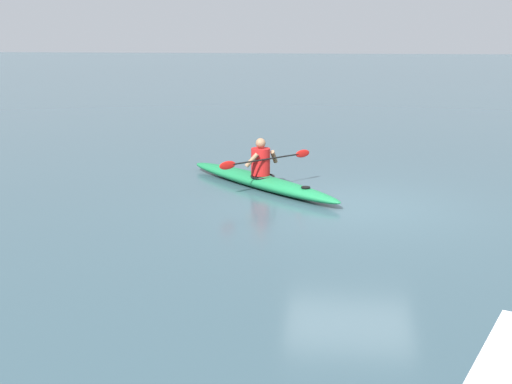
{
  "coord_description": "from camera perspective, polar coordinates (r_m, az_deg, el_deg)",
  "views": [
    {
      "loc": [
        0.36,
        12.35,
        3.29
      ],
      "look_at": [
        1.45,
        3.46,
        1.08
      ],
      "focal_mm": 46.56,
      "sensor_mm": 36.0,
      "label": 1
    }
  ],
  "objects": [
    {
      "name": "kayak",
      "position": [
        14.1,
        0.33,
        0.95
      ],
      "size": [
        3.8,
        3.72,
        0.28
      ],
      "color": "#19723F",
      "rests_on": "ground"
    },
    {
      "name": "kayaker",
      "position": [
        13.97,
        0.44,
        2.78
      ],
      "size": [
        1.72,
        1.77,
        0.79
      ],
      "color": "red",
      "rests_on": "kayak"
    },
    {
      "name": "ground_plane",
      "position": [
        12.79,
        8.34,
        -1.2
      ],
      "size": [
        160.0,
        160.0,
        0.0
      ],
      "primitive_type": "plane",
      "color": "#334C56"
    }
  ]
}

